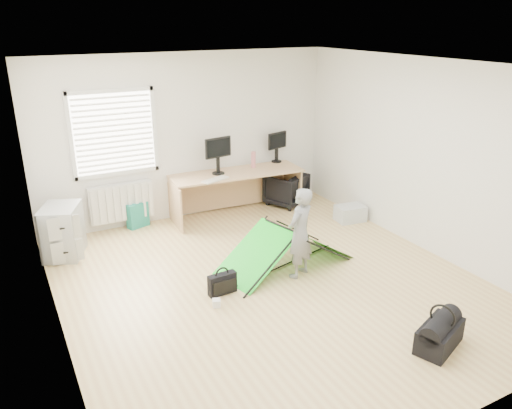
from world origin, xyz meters
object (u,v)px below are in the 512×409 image
storage_crate (350,213)px  duffel_bag (439,336)px  desk (237,194)px  monitor_right (277,151)px  filing_cabinet (62,231)px  person (300,233)px  thermos (253,160)px  kite (286,247)px  office_chair (286,189)px  monitor_left (218,161)px  laptop_bag (222,284)px

storage_crate → duffel_bag: 3.43m
desk → monitor_right: (0.91, 0.23, 0.58)m
filing_cabinet → person: (2.62, -2.08, 0.24)m
thermos → kite: 2.31m
filing_cabinet → office_chair: size_ratio=1.15×
filing_cabinet → monitor_left: (2.55, 0.31, 0.62)m
monitor_right → duffel_bag: bearing=-114.0°
office_chair → duffel_bag: office_chair is taller
storage_crate → desk: bearing=143.5°
office_chair → person: (-1.23, -2.35, 0.31)m
desk → kite: (-0.26, -2.01, -0.10)m
monitor_right → desk: bearing=179.4°
office_chair → person: bearing=37.7°
filing_cabinet → duffel_bag: (3.06, -4.05, -0.24)m
person → storage_crate: person is taller
person → kite: 0.45m
monitor_right → office_chair: 0.70m
thermos → person: bearing=-104.2°
thermos → kite: size_ratio=0.15×
desk → storage_crate: size_ratio=4.79×
thermos → desk: bearing=-162.7°
monitor_left → office_chair: size_ratio=0.74×
kite → laptop_bag: size_ratio=5.06×
monitor_left → office_chair: bearing=-9.9°
filing_cabinet → kite: bearing=-11.0°
monitor_right → person: (-1.15, -2.56, -0.35)m
monitor_left → laptop_bag: size_ratio=1.32×
office_chair → kite: (-1.25, -2.04, -0.01)m
monitor_left → storage_crate: bearing=-41.6°
monitor_left → storage_crate: 2.37m
desk → person: size_ratio=1.84×
kite → duffel_bag: (0.46, -2.28, -0.15)m
thermos → laptop_bag: bearing=-125.4°
filing_cabinet → thermos: size_ratio=2.66×
thermos → storage_crate: (1.16, -1.26, -0.77)m
monitor_left → thermos: monitor_left is taller
desk → office_chair: (1.00, 0.03, -0.09)m
monitor_right → storage_crate: 1.72m
filing_cabinet → office_chair: (3.86, 0.28, -0.08)m
desk → laptop_bag: desk is taller
storage_crate → duffel_bag: (-1.34, -3.15, -0.00)m
duffel_bag → monitor_right: bearing=59.9°
laptop_bag → kite: bearing=10.3°
laptop_bag → monitor_right: bearing=44.9°
monitor_left → filing_cabinet: bearing=178.3°
person → storage_crate: 2.19m
storage_crate → duffel_bag: same height
monitor_left → duffel_bag: bearing=-91.9°
monitor_right → office_chair: size_ratio=0.65×
duffel_bag → filing_cabinet: bearing=105.9°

